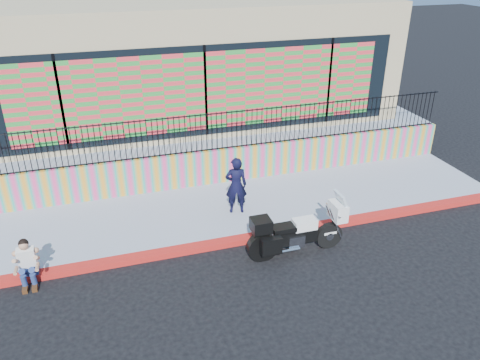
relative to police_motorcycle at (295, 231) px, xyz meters
name	(u,v)px	position (x,y,z in m)	size (l,w,h in m)	color
ground	(246,241)	(-0.96, 0.85, -0.64)	(90.00, 90.00, 0.00)	black
red_curb	(246,239)	(-0.96, 0.85, -0.57)	(16.00, 0.30, 0.15)	#B50C24
sidewalk	(229,208)	(-0.96, 2.50, -0.57)	(16.00, 3.00, 0.15)	#919AAF
mural_wall	(214,166)	(-0.96, 4.10, 0.06)	(16.00, 0.20, 1.10)	#FF438B
metal_fence	(213,132)	(-0.96, 4.10, 1.21)	(15.80, 0.04, 1.20)	black
elevated_platform	(183,118)	(-0.96, 9.20, -0.02)	(16.00, 10.00, 1.25)	#919AAF
storefront_building	(180,53)	(-0.96, 8.98, 2.61)	(14.00, 8.06, 4.00)	tan
police_motorcycle	(295,231)	(0.00, 0.00, 0.00)	(2.46, 0.81, 1.53)	black
police_officer	(236,185)	(-0.85, 2.15, 0.33)	(0.60, 0.39, 1.65)	black
seated_man	(28,267)	(-6.14, 0.71, -0.19)	(0.54, 0.71, 1.06)	navy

